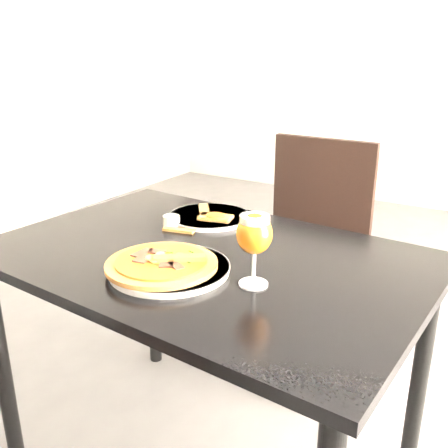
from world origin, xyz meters
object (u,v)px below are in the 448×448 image
Objects in this scene: beer_glass at (254,234)px; chair_far at (306,251)px; dining_table at (205,282)px; pizza at (162,263)px.

chair_far is at bearing 103.52° from beer_glass.
chair_far is 5.35× the size of beer_glass.
chair_far is at bearing 90.95° from dining_table.
pizza reaches higher than dining_table.
pizza is at bearing -91.90° from dining_table.
dining_table is at bearing 153.84° from beer_glass.
dining_table is 0.69m from chair_far.
beer_glass is (0.23, 0.06, 0.10)m from pizza.
beer_glass is at bearing 14.77° from pizza.
chair_far is 0.88m from beer_glass.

